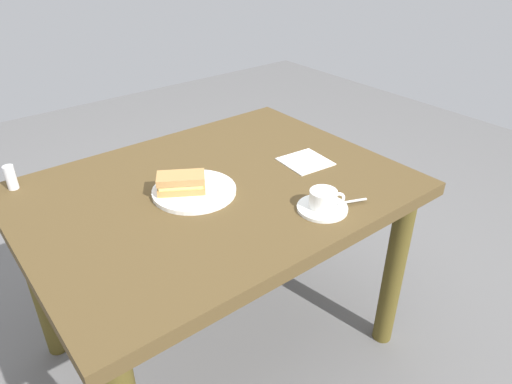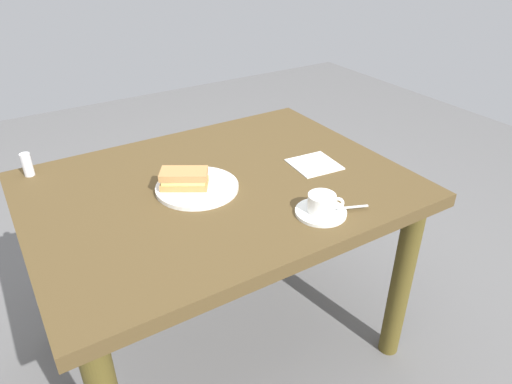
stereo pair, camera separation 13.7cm
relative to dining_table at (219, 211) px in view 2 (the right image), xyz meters
The scene contains 9 objects.
ground_plane 0.60m from the dining_table, ahead, with size 6.00×6.00×0.00m, color slate.
dining_table is the anchor object (origin of this frame).
sandwich_plate 0.13m from the dining_table, behind, with size 0.26×0.26×0.01m, color white.
sandwich_front 0.18m from the dining_table, behind, with size 0.16×0.14×0.05m.
coffee_saucer 0.37m from the dining_table, 61.97° to the right, with size 0.15×0.15×0.01m, color white.
coffee_cup 0.38m from the dining_table, 61.85° to the right, with size 0.09×0.08×0.05m.
spoon 0.43m from the dining_table, 55.28° to the right, with size 0.10×0.05×0.01m.
napkin 0.36m from the dining_table, ahead, with size 0.15×0.15×0.00m, color white.
salt_shaker 0.64m from the dining_table, 143.18° to the left, with size 0.03×0.03×0.08m, color silver.
Camera 2 is at (-0.58, -1.16, 1.43)m, focal length 32.71 mm.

